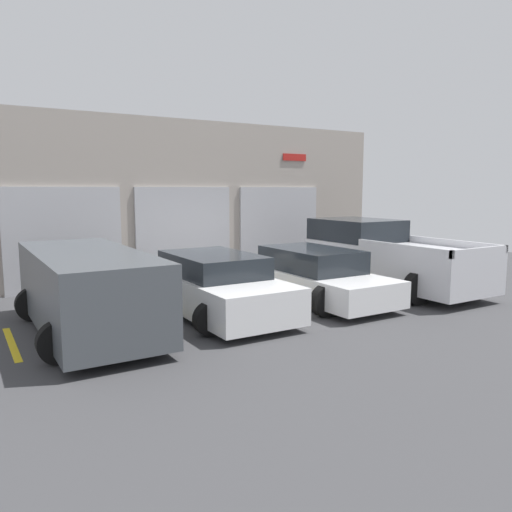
% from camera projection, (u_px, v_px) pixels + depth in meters
% --- Properties ---
extents(ground_plane, '(28.00, 28.00, 0.00)m').
position_uv_depth(ground_plane, '(241.00, 297.00, 12.26)').
color(ground_plane, '#3D3D3F').
extents(shophouse_building, '(13.45, 0.68, 4.61)m').
position_uv_depth(shophouse_building, '(186.00, 202.00, 14.73)').
color(shophouse_building, '#9E9389').
rests_on(shophouse_building, ground).
extents(pickup_truck, '(2.50, 5.13, 1.78)m').
position_uv_depth(pickup_truck, '(385.00, 257.00, 13.32)').
color(pickup_truck, silver).
rests_on(pickup_truck, ground).
extents(sedan_white, '(2.16, 4.38, 1.24)m').
position_uv_depth(sedan_white, '(313.00, 276.00, 11.83)').
color(sedan_white, white).
rests_on(sedan_white, ground).
extents(sedan_side, '(2.17, 4.30, 1.28)m').
position_uv_depth(sedan_side, '(215.00, 286.00, 10.49)').
color(sedan_side, white).
rests_on(sedan_side, ground).
extents(van_right, '(2.20, 4.72, 1.52)m').
position_uv_depth(van_right, '(88.00, 289.00, 9.11)').
color(van_right, '#474C51').
rests_on(van_right, ground).
extents(parking_stripe_far_left, '(0.12, 2.20, 0.01)m').
position_uv_depth(parking_stripe_far_left, '(12.00, 344.00, 8.55)').
color(parking_stripe_far_left, gold).
rests_on(parking_stripe_far_left, ground).
extents(parking_stripe_left, '(0.12, 2.20, 0.01)m').
position_uv_depth(parking_stripe_left, '(157.00, 323.00, 9.88)').
color(parking_stripe_left, gold).
rests_on(parking_stripe_left, ground).
extents(parking_stripe_centre, '(0.12, 2.20, 0.01)m').
position_uv_depth(parking_stripe_centre, '(267.00, 307.00, 11.21)').
color(parking_stripe_centre, gold).
rests_on(parking_stripe_centre, ground).
extents(parking_stripe_right, '(0.12, 2.20, 0.01)m').
position_uv_depth(parking_stripe_right, '(355.00, 294.00, 12.55)').
color(parking_stripe_right, gold).
rests_on(parking_stripe_right, ground).
extents(parking_stripe_far_right, '(0.12, 2.20, 0.01)m').
position_uv_depth(parking_stripe_far_right, '(425.00, 284.00, 13.88)').
color(parking_stripe_far_right, gold).
rests_on(parking_stripe_far_right, ground).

